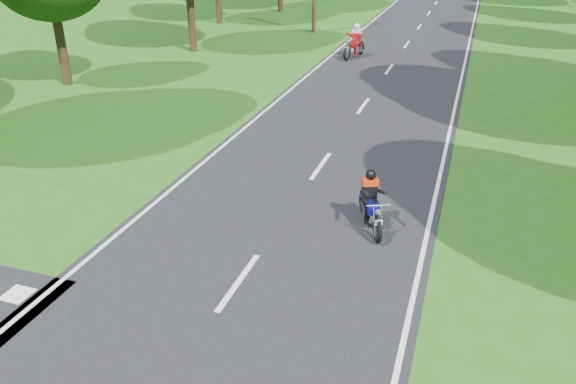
% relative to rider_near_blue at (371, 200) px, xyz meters
% --- Properties ---
extents(ground, '(160.00, 160.00, 0.00)m').
position_rel_rider_near_blue_xyz_m(ground, '(-2.00, -4.99, -0.69)').
color(ground, '#244E12').
rests_on(ground, ground).
extents(rider_near_blue, '(1.16, 1.69, 1.35)m').
position_rel_rider_near_blue_xyz_m(rider_near_blue, '(0.00, 0.00, 0.00)').
color(rider_near_blue, '#110D98').
rests_on(rider_near_blue, main_road).
extents(rider_far_red, '(1.08, 2.10, 1.67)m').
position_rel_rider_near_blue_xyz_m(rider_far_red, '(-4.11, 16.87, 0.16)').
color(rider_far_red, '#B90E14').
rests_on(rider_far_red, main_road).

